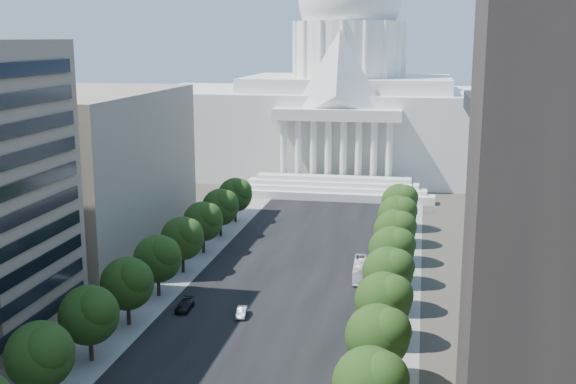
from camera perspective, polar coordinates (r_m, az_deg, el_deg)
The scene contains 28 objects.
road_asphalt at distance 129.54m, azimuth 0.20°, elevation -5.99°, with size 30.00×260.00×0.01m, color black.
sidewalk_left at distance 134.11m, azimuth -7.85°, elevation -5.47°, with size 8.00×260.00×0.02m, color gray.
sidewalk_right at distance 127.66m, azimuth 8.67°, elevation -6.41°, with size 8.00×260.00×0.02m, color gray.
capitol at distance 218.10m, azimuth 4.74°, elevation 6.72°, with size 120.00×56.00×73.00m.
office_block_left_far at distance 150.87m, azimuth -17.32°, elevation 1.92°, with size 38.00×52.00×30.00m, color gray.
tree_l_c at distance 84.90m, azimuth -18.89°, elevation -12.01°, with size 7.79×7.60×9.97m.
tree_l_d at distance 94.65m, azimuth -15.32°, elevation -9.24°, with size 7.79×7.60×9.97m.
tree_l_e at distance 104.87m, azimuth -12.47°, elevation -6.97°, with size 7.79×7.60×9.97m.
tree_l_f at distance 115.43m, azimuth -10.15°, elevation -5.10°, with size 7.79×7.60×9.97m.
tree_l_g at distance 126.25m, azimuth -8.24°, elevation -3.54°, with size 7.79×7.60×9.97m.
tree_l_h at distance 137.27m, azimuth -6.63°, elevation -2.23°, with size 7.79×7.60×9.97m.
tree_l_i at distance 148.43m, azimuth -5.27°, elevation -1.11°, with size 7.79×7.60×9.97m.
tree_l_j at distance 159.72m, azimuth -4.10°, elevation -0.15°, with size 7.79×7.60×9.97m.
tree_r_c at distance 75.05m, azimuth 6.72°, elevation -14.70°, with size 7.79×7.60×9.97m.
tree_r_d at distance 85.92m, azimuth 7.29°, elevation -11.13°, with size 7.79×7.60×9.97m.
tree_r_e at distance 97.06m, azimuth 7.73°, elevation -8.36°, with size 7.79×7.60×9.97m.
tree_r_f at distance 108.39m, azimuth 8.07°, elevation -6.17°, with size 7.79×7.60×9.97m.
tree_r_g at distance 119.85m, azimuth 8.34°, elevation -4.40°, with size 7.79×7.60×9.97m.
tree_r_h at distance 131.40m, azimuth 8.56°, elevation -2.93°, with size 7.79×7.60×9.97m.
tree_r_i at distance 143.03m, azimuth 8.75°, elevation -1.71°, with size 7.79×7.60×9.97m.
tree_r_j at distance 154.71m, azimuth 8.91°, elevation -0.66°, with size 7.79×7.60×9.97m.
streetlight_c at distance 97.42m, azimuth 8.65°, elevation -8.71°, with size 2.61×0.44×9.00m.
streetlight_d at distance 121.13m, azimuth 9.10°, elevation -4.56°, with size 2.61×0.44×9.00m.
streetlight_e at distance 145.27m, azimuth 9.39°, elevation -1.77°, with size 2.61×0.44×9.00m.
streetlight_f at distance 169.66m, azimuth 9.60°, elevation 0.22°, with size 2.61×0.44×9.00m.
car_silver at distance 107.74m, azimuth -3.69°, elevation -9.46°, with size 1.40×4.02×1.32m, color #ADB0B5.
car_dark_b at distance 110.95m, azimuth -8.16°, elevation -8.89°, with size 1.99×4.89×1.42m, color black.
city_bus at distance 124.29m, azimuth 5.80°, elevation -6.12°, with size 2.50×10.67×2.97m, color white.
Camera 1 is at (22.23, -31.14, 40.14)m, focal length 45.00 mm.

